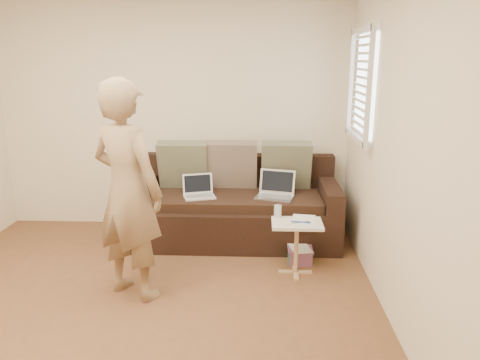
{
  "coord_description": "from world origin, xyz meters",
  "views": [
    {
      "loc": [
        0.98,
        -3.0,
        1.97
      ],
      "look_at": [
        0.8,
        1.4,
        0.78
      ],
      "focal_mm": 34.47,
      "sensor_mm": 36.0,
      "label": 1
    }
  ],
  "objects_px": {
    "side_table": "(296,248)",
    "striped_box": "(300,255)",
    "laptop_white": "(199,197)",
    "sofa": "(236,202)",
    "person": "(128,191)",
    "drinking_glass": "(278,211)",
    "laptop_silver": "(274,198)"
  },
  "relations": [
    {
      "from": "sofa",
      "to": "side_table",
      "type": "xyz_separation_m",
      "value": [
        0.6,
        -0.81,
        -0.17
      ]
    },
    {
      "from": "person",
      "to": "drinking_glass",
      "type": "relative_size",
      "value": 15.22
    },
    {
      "from": "laptop_white",
      "to": "sofa",
      "type": "bearing_deg",
      "value": 2.78
    },
    {
      "from": "person",
      "to": "striped_box",
      "type": "bearing_deg",
      "value": -127.97
    },
    {
      "from": "laptop_white",
      "to": "side_table",
      "type": "distance_m",
      "value": 1.22
    },
    {
      "from": "sofa",
      "to": "drinking_glass",
      "type": "bearing_deg",
      "value": -58.38
    },
    {
      "from": "laptop_silver",
      "to": "person",
      "type": "xyz_separation_m",
      "value": [
        -1.23,
        -1.13,
        0.39
      ]
    },
    {
      "from": "person",
      "to": "striped_box",
      "type": "xyz_separation_m",
      "value": [
        1.47,
        0.67,
        -0.84
      ]
    },
    {
      "from": "laptop_white",
      "to": "laptop_silver",
      "type": "bearing_deg",
      "value": -15.44
    },
    {
      "from": "side_table",
      "to": "striped_box",
      "type": "relative_size",
      "value": 2.08
    },
    {
      "from": "laptop_white",
      "to": "drinking_glass",
      "type": "relative_size",
      "value": 2.68
    },
    {
      "from": "sofa",
      "to": "laptop_silver",
      "type": "relative_size",
      "value": 5.72
    },
    {
      "from": "laptop_white",
      "to": "person",
      "type": "distance_m",
      "value": 1.25
    },
    {
      "from": "sofa",
      "to": "laptop_white",
      "type": "bearing_deg",
      "value": -160.22
    },
    {
      "from": "laptop_white",
      "to": "person",
      "type": "relative_size",
      "value": 0.18
    },
    {
      "from": "person",
      "to": "side_table",
      "type": "distance_m",
      "value": 1.62
    },
    {
      "from": "side_table",
      "to": "striped_box",
      "type": "distance_m",
      "value": 0.3
    },
    {
      "from": "drinking_glass",
      "to": "striped_box",
      "type": "distance_m",
      "value": 0.55
    },
    {
      "from": "drinking_glass",
      "to": "laptop_white",
      "type": "bearing_deg",
      "value": 145.44
    },
    {
      "from": "person",
      "to": "laptop_silver",
      "type": "bearing_deg",
      "value": -109.81
    },
    {
      "from": "drinking_glass",
      "to": "sofa",
      "type": "bearing_deg",
      "value": 121.62
    },
    {
      "from": "laptop_silver",
      "to": "laptop_white",
      "type": "xyz_separation_m",
      "value": [
        -0.79,
        -0.02,
        0.0
      ]
    },
    {
      "from": "side_table",
      "to": "drinking_glass",
      "type": "relative_size",
      "value": 4.21
    },
    {
      "from": "drinking_glass",
      "to": "striped_box",
      "type": "bearing_deg",
      "value": 26.91
    },
    {
      "from": "side_table",
      "to": "sofa",
      "type": "bearing_deg",
      "value": 126.42
    },
    {
      "from": "laptop_silver",
      "to": "drinking_glass",
      "type": "xyz_separation_m",
      "value": [
        0.01,
        -0.58,
        0.05
      ]
    },
    {
      "from": "sofa",
      "to": "person",
      "type": "height_order",
      "value": "person"
    },
    {
      "from": "laptop_silver",
      "to": "striped_box",
      "type": "height_order",
      "value": "laptop_silver"
    },
    {
      "from": "laptop_silver",
      "to": "person",
      "type": "relative_size",
      "value": 0.21
    },
    {
      "from": "drinking_glass",
      "to": "side_table",
      "type": "bearing_deg",
      "value": -34.63
    },
    {
      "from": "sofa",
      "to": "striped_box",
      "type": "bearing_deg",
      "value": -41.07
    },
    {
      "from": "sofa",
      "to": "striped_box",
      "type": "xyz_separation_m",
      "value": [
        0.66,
        -0.58,
        -0.35
      ]
    }
  ]
}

